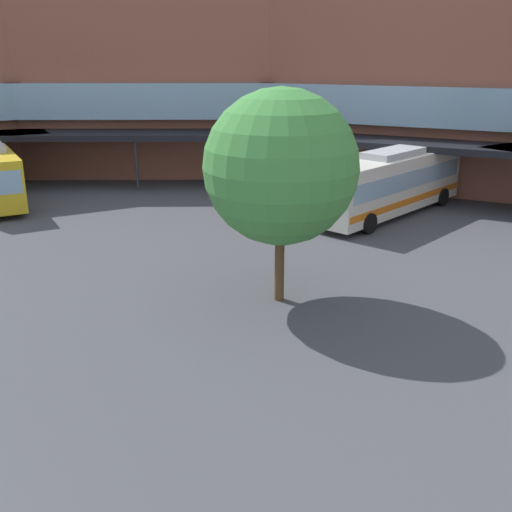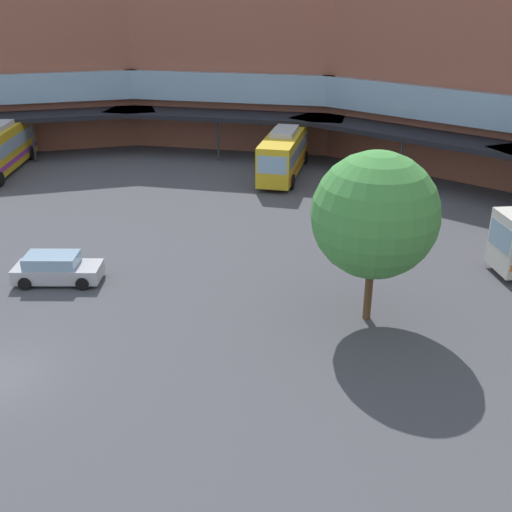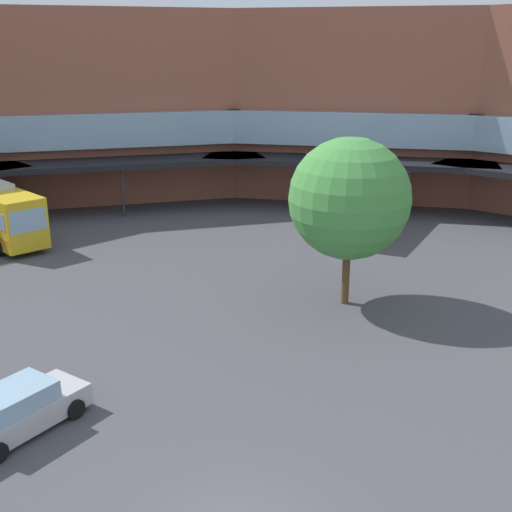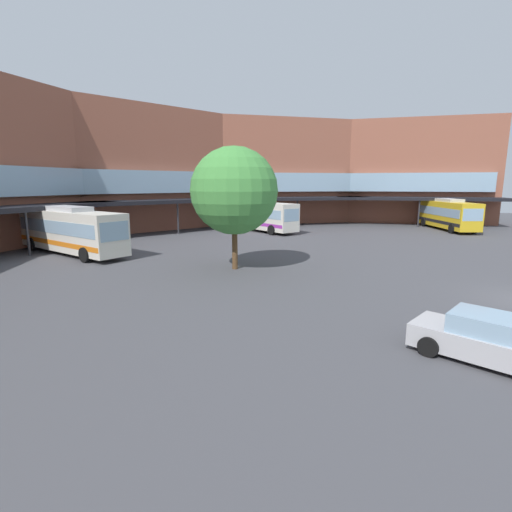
% 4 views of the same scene
% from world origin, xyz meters
% --- Properties ---
extents(station_building, '(86.86, 49.23, 14.32)m').
position_xyz_m(station_building, '(-0.00, 23.21, 6.91)').
color(station_building, '#93543F').
rests_on(station_building, ground).
extents(bus_3, '(5.76, 12.41, 3.78)m').
position_xyz_m(bus_3, '(1.80, 30.43, 1.92)').
color(bus_3, silver).
rests_on(bus_3, ground).
extents(parked_car, '(3.35, 4.75, 1.53)m').
position_xyz_m(parked_car, '(-7.87, 3.14, 0.74)').
color(parked_car, '#B7B7BC').
rests_on(parked_car, ground).
extents(plaza_tree, '(5.57, 5.57, 7.86)m').
position_xyz_m(plaza_tree, '(1.42, 15.99, 5.07)').
color(plaza_tree, brown).
rests_on(plaza_tree, ground).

